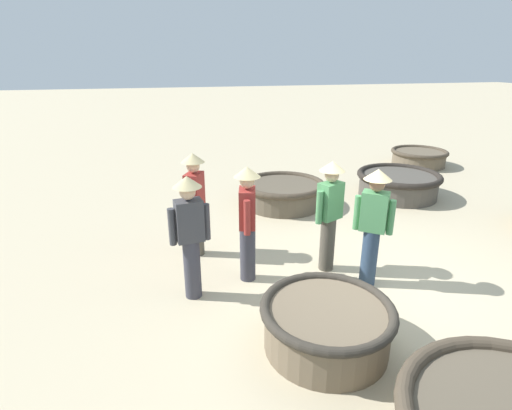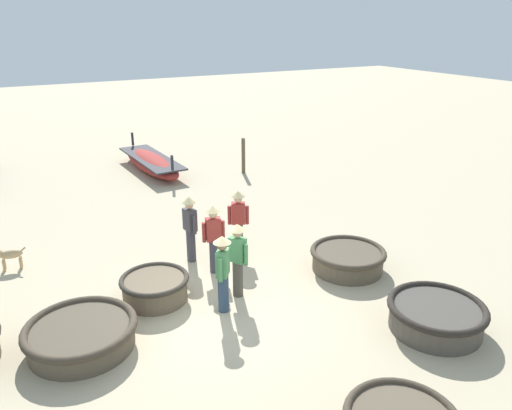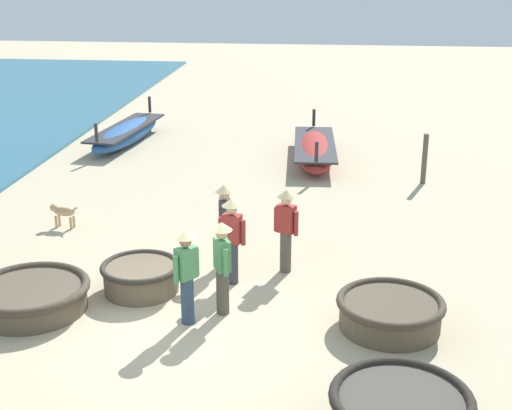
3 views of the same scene
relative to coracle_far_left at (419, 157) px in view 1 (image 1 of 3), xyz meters
name	(u,v)px [view 1 (image 1 of 3)]	position (x,y,z in m)	size (l,w,h in m)	color
ground_plane	(363,287)	(-5.70, 4.77, -0.26)	(80.00, 80.00, 0.00)	#BCAD8C
coracle_far_left	(419,157)	(0.00, 0.00, 0.00)	(1.60, 1.60, 0.47)	brown
coracle_front_right	(283,192)	(-2.27, 4.87, 0.03)	(1.79, 1.79, 0.53)	brown
coracle_far_right	(327,324)	(-6.69, 5.76, 0.04)	(1.46, 1.46, 0.54)	brown
coracle_weathered	(398,183)	(-2.31, 2.14, 0.05)	(1.87, 1.87, 0.56)	#4C473F
fisherman_with_hat	(330,209)	(-5.08, 5.07, 0.70)	(0.36, 0.49, 1.67)	#4C473D
fisherman_hauling	(195,198)	(-4.13, 6.91, 0.70)	(0.48, 0.36, 1.67)	#4C473D
fisherman_crouching	(247,217)	(-5.08, 6.28, 0.70)	(0.52, 0.36, 1.67)	#383842
fisherman_by_coracle	(373,221)	(-5.60, 4.67, 0.70)	(0.38, 0.44, 1.67)	#2D425B
fisherman_standing_right	(190,230)	(-5.34, 7.08, 0.70)	(0.36, 0.53, 1.67)	#383842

